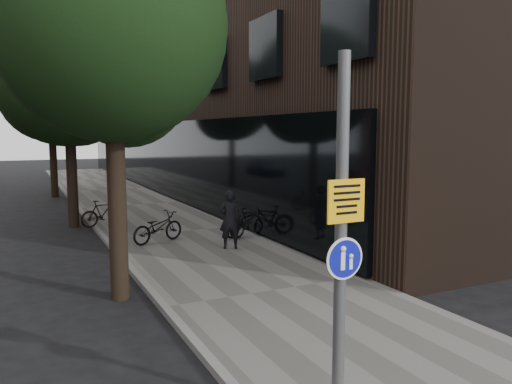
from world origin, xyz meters
TOP-DOWN VIEW (x-y plane):
  - ground at (0.00, 0.00)m, footprint 120.00×120.00m
  - sidewalk at (0.25, 10.00)m, footprint 4.50×60.00m
  - curb_edge at (-2.00, 10.00)m, footprint 0.15×60.00m
  - building_right_dark_brick at (8.50, 22.00)m, footprint 12.00×40.00m
  - street_tree_near at (-2.53, 4.64)m, footprint 4.40×4.40m
  - street_tree_mid at (-2.53, 13.14)m, footprint 5.00×5.00m
  - street_tree_far at (-2.53, 22.14)m, footprint 5.00×5.00m
  - signpost at (-1.21, -0.98)m, footprint 0.47×0.13m
  - pedestrian at (0.87, 7.09)m, footprint 0.69×0.58m
  - parked_bike_facade_near at (2.00, 8.47)m, footprint 1.92×1.15m
  - parked_bike_facade_far at (2.00, 8.28)m, footprint 1.59×0.82m
  - parked_bike_curb_near at (-0.72, 8.70)m, footprint 1.79×1.18m
  - parked_bike_curb_far at (-1.76, 11.94)m, footprint 1.57×0.70m

SIDE VIEW (x-z plane):
  - ground at x=0.00m, z-range 0.00..0.00m
  - sidewalk at x=0.25m, z-range 0.00..0.12m
  - curb_edge at x=-2.00m, z-range 0.00..0.13m
  - parked_bike_curb_near at x=-0.72m, z-range 0.12..1.01m
  - parked_bike_curb_far at x=-1.76m, z-range 0.12..1.03m
  - parked_bike_facade_far at x=2.00m, z-range 0.12..1.04m
  - parked_bike_facade_near at x=2.00m, z-range 0.12..1.07m
  - pedestrian at x=0.87m, z-range 0.12..1.74m
  - signpost at x=-1.21m, z-range 0.14..4.17m
  - street_tree_near at x=-2.53m, z-range 1.36..8.86m
  - street_tree_mid at x=-2.53m, z-range 1.21..9.01m
  - street_tree_far at x=-2.53m, z-range 1.21..9.01m
  - building_right_dark_brick at x=8.50m, z-range 0.00..18.00m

